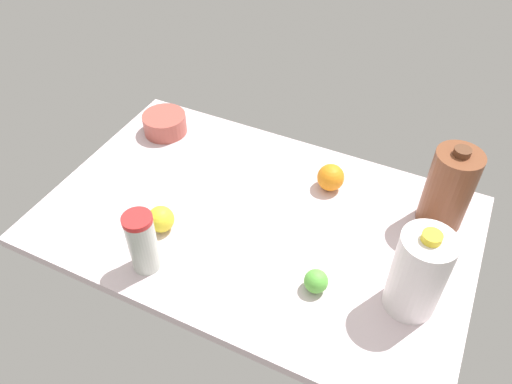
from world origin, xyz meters
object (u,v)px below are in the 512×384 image
object	(u,v)px
tumbler_cup	(142,242)
milk_jug	(419,273)
mixing_bowl	(165,124)
lime_by_jug	(316,281)
lemon_beside_bowl	(161,219)
chocolate_milk_jug	(449,189)
orange_near_front	(331,177)

from	to	relation	value
tumbler_cup	milk_jug	world-z (taller)	milk_jug
mixing_bowl	lime_by_jug	world-z (taller)	mixing_bowl
lemon_beside_bowl	lime_by_jug	distance (cm)	45.45
chocolate_milk_jug	lime_by_jug	bearing A→B (deg)	-121.58
mixing_bowl	lemon_beside_bowl	world-z (taller)	lemon_beside_bowl
chocolate_milk_jug	orange_near_front	distance (cm)	33.09
chocolate_milk_jug	milk_jug	size ratio (longest dim) A/B	1.02
milk_jug	orange_near_front	xyz separation A→B (cm)	(-31.12, 30.30, -7.64)
milk_jug	lime_by_jug	bearing A→B (deg)	-164.60
tumbler_cup	chocolate_milk_jug	bearing A→B (deg)	37.24
milk_jug	orange_near_front	bearing A→B (deg)	135.77
mixing_bowl	lime_by_jug	bearing A→B (deg)	-28.94
milk_jug	orange_near_front	distance (cm)	44.10
tumbler_cup	lime_by_jug	bearing A→B (deg)	16.06
tumbler_cup	chocolate_milk_jug	distance (cm)	81.19
mixing_bowl	orange_near_front	distance (cm)	59.99
milk_jug	orange_near_front	size ratio (longest dim) A/B	3.07
mixing_bowl	milk_jug	xyz separation A→B (cm)	(91.07, -32.30, 8.36)
mixing_bowl	lime_by_jug	distance (cm)	79.16
mixing_bowl	lime_by_jug	xyz separation A→B (cm)	(69.28, -38.30, -0.33)
tumbler_cup	lime_by_jug	size ratio (longest dim) A/B	2.96
mixing_bowl	lime_by_jug	size ratio (longest dim) A/B	2.40
tumbler_cup	milk_jug	xyz separation A→B (cm)	(63.59, 18.04, 2.72)
lemon_beside_bowl	tumbler_cup	bearing A→B (deg)	-73.62
orange_near_front	lime_by_jug	size ratio (longest dim) A/B	1.34
milk_jug	chocolate_milk_jug	bearing A→B (deg)	88.17
mixing_bowl	milk_jug	bearing A→B (deg)	-19.53
milk_jug	orange_near_front	world-z (taller)	milk_jug
mixing_bowl	orange_near_front	xyz separation A→B (cm)	(59.95, -2.00, 0.72)
mixing_bowl	chocolate_milk_jug	world-z (taller)	chocolate_milk_jug
chocolate_milk_jug	lime_by_jug	xyz separation A→B (cm)	(-22.79, -37.07, -8.98)
lemon_beside_bowl	lime_by_jug	world-z (taller)	lemon_beside_bowl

